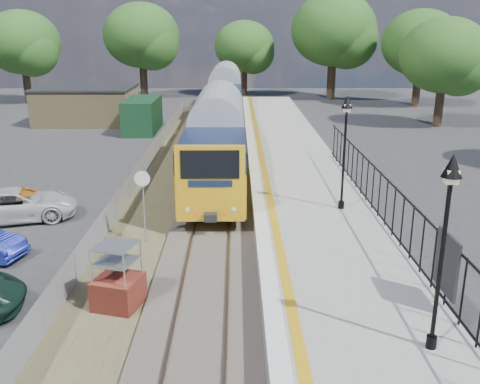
{
  "coord_description": "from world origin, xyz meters",
  "views": [
    {
      "loc": [
        1.0,
        -14.73,
        7.99
      ],
      "look_at": [
        1.14,
        4.72,
        2.0
      ],
      "focal_mm": 40.0,
      "sensor_mm": 36.0,
      "label": 1
    }
  ],
  "objects_px": {
    "victorian_lamp_south": "(447,209)",
    "car_white": "(17,205)",
    "brick_plinth": "(117,278)",
    "train": "(223,107)",
    "car_yellow": "(24,202)",
    "victorian_lamp_north": "(346,126)",
    "speed_sign": "(143,195)"
  },
  "relations": [
    {
      "from": "victorian_lamp_south",
      "to": "car_white",
      "type": "height_order",
      "value": "victorian_lamp_south"
    },
    {
      "from": "brick_plinth",
      "to": "car_white",
      "type": "relative_size",
      "value": 0.41
    },
    {
      "from": "brick_plinth",
      "to": "car_white",
      "type": "bearing_deg",
      "value": 127.97
    },
    {
      "from": "train",
      "to": "car_yellow",
      "type": "height_order",
      "value": "train"
    },
    {
      "from": "brick_plinth",
      "to": "car_yellow",
      "type": "xyz_separation_m",
      "value": [
        -5.97,
        8.46,
        -0.41
      ]
    },
    {
      "from": "victorian_lamp_north",
      "to": "car_yellow",
      "type": "distance_m",
      "value": 14.41
    },
    {
      "from": "car_yellow",
      "to": "brick_plinth",
      "type": "bearing_deg",
      "value": -130.26
    },
    {
      "from": "speed_sign",
      "to": "brick_plinth",
      "type": "bearing_deg",
      "value": -89.05
    },
    {
      "from": "victorian_lamp_south",
      "to": "brick_plinth",
      "type": "height_order",
      "value": "victorian_lamp_south"
    },
    {
      "from": "victorian_lamp_north",
      "to": "brick_plinth",
      "type": "distance_m",
      "value": 10.66
    },
    {
      "from": "victorian_lamp_south",
      "to": "car_white",
      "type": "distance_m",
      "value": 18.24
    },
    {
      "from": "brick_plinth",
      "to": "speed_sign",
      "type": "relative_size",
      "value": 0.7
    },
    {
      "from": "victorian_lamp_south",
      "to": "train",
      "type": "distance_m",
      "value": 29.96
    },
    {
      "from": "car_yellow",
      "to": "speed_sign",
      "type": "bearing_deg",
      "value": -106.47
    },
    {
      "from": "speed_sign",
      "to": "car_yellow",
      "type": "xyz_separation_m",
      "value": [
        -5.97,
        3.59,
        -1.44
      ]
    },
    {
      "from": "victorian_lamp_south",
      "to": "victorian_lamp_north",
      "type": "xyz_separation_m",
      "value": [
        -0.2,
        10.0,
        0.0
      ]
    },
    {
      "from": "victorian_lamp_north",
      "to": "car_yellow",
      "type": "relative_size",
      "value": 1.18
    },
    {
      "from": "car_yellow",
      "to": "train",
      "type": "bearing_deg",
      "value": -11.43
    },
    {
      "from": "victorian_lamp_south",
      "to": "brick_plinth",
      "type": "distance_m",
      "value": 9.36
    },
    {
      "from": "victorian_lamp_south",
      "to": "brick_plinth",
      "type": "relative_size",
      "value": 2.26
    },
    {
      "from": "victorian_lamp_south",
      "to": "car_yellow",
      "type": "xyz_separation_m",
      "value": [
        -13.97,
        11.99,
        -3.73
      ]
    },
    {
      "from": "victorian_lamp_north",
      "to": "train",
      "type": "relative_size",
      "value": 0.11
    },
    {
      "from": "victorian_lamp_south",
      "to": "speed_sign",
      "type": "distance_m",
      "value": 11.83
    },
    {
      "from": "train",
      "to": "car_white",
      "type": "bearing_deg",
      "value": -114.91
    },
    {
      "from": "car_yellow",
      "to": "victorian_lamp_south",
      "type": "bearing_deg",
      "value": -116.11
    },
    {
      "from": "car_yellow",
      "to": "car_white",
      "type": "xyz_separation_m",
      "value": [
        0.01,
        -0.82,
        0.13
      ]
    },
    {
      "from": "speed_sign",
      "to": "car_yellow",
      "type": "distance_m",
      "value": 7.11
    },
    {
      "from": "victorian_lamp_north",
      "to": "brick_plinth",
      "type": "bearing_deg",
      "value": -140.33
    },
    {
      "from": "train",
      "to": "car_yellow",
      "type": "distance_m",
      "value": 19.43
    },
    {
      "from": "train",
      "to": "victorian_lamp_north",
      "type": "bearing_deg",
      "value": -74.71
    },
    {
      "from": "speed_sign",
      "to": "car_white",
      "type": "bearing_deg",
      "value": 156.07
    },
    {
      "from": "brick_plinth",
      "to": "car_white",
      "type": "xyz_separation_m",
      "value": [
        -5.96,
        7.64,
        -0.28
      ]
    }
  ]
}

